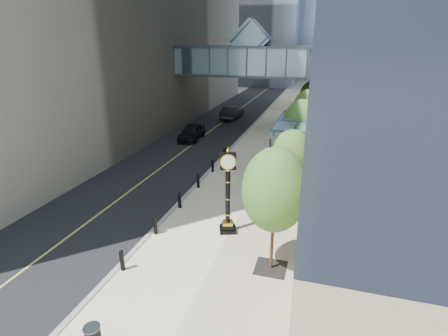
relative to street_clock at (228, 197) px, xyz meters
The scene contains 12 objects.
ground 5.99m from the street_clock, 98.74° to the right, with size 320.00×320.00×0.00m, color gray.
road 35.38m from the street_clock, 102.85° to the left, with size 8.00×180.00×0.02m, color black.
sidewalk 34.49m from the street_clock, 89.76° to the left, with size 8.00×180.00×0.06m, color beige.
curb 34.71m from the street_clock, 96.39° to the left, with size 0.25×180.00×0.07m, color gray.
skywalk 23.46m from the street_clock, 99.75° to the left, with size 17.00×4.20×5.80m.
entrance_canopy 9.09m from the street_clock, 72.72° to the left, with size 3.00×8.00×4.38m.
bollard_row 5.18m from the street_clock, 136.01° to the left, with size 0.20×16.20×0.90m.
street_trees 11.08m from the street_clock, 75.48° to the left, with size 2.75×28.72×5.66m.
street_clock is the anchor object (origin of this frame).
pedestrian 6.75m from the street_clock, 79.68° to the left, with size 0.67×0.44×1.84m, color #AEA7A0.
car_near 18.75m from the street_clock, 117.26° to the left, with size 1.86×4.63×1.58m, color black.
car_far 28.34m from the street_clock, 104.79° to the left, with size 1.75×5.01×1.65m, color black.
Camera 1 is at (5.33, -10.21, 9.73)m, focal length 28.00 mm.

